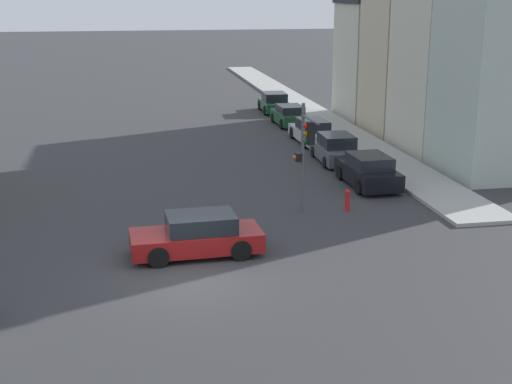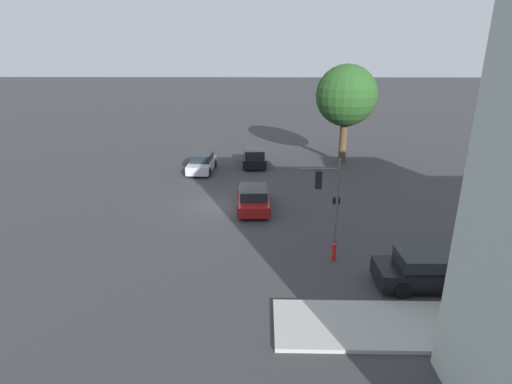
% 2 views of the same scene
% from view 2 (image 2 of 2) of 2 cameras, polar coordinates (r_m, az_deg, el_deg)
% --- Properties ---
extents(ground_plane, '(300.00, 300.00, 0.00)m').
position_cam_2_polar(ground_plane, '(26.05, -5.06, -2.02)').
color(ground_plane, '#333335').
extents(street_tree, '(5.26, 5.26, 8.60)m').
position_cam_2_polar(street_tree, '(36.19, 12.78, 13.23)').
color(street_tree, '#4C3823').
rests_on(street_tree, ground_plane).
extents(traffic_signal, '(0.61, 2.18, 4.53)m').
position_cam_2_polar(traffic_signal, '(20.29, 10.19, 0.30)').
color(traffic_signal, '#515456').
rests_on(traffic_signal, ground_plane).
extents(crossing_car_0, '(4.59, 2.16, 1.47)m').
position_cam_2_polar(crossing_car_0, '(25.31, -0.35, -0.90)').
color(crossing_car_0, maroon).
rests_on(crossing_car_0, ground_plane).
extents(crossing_car_1, '(4.24, 2.12, 1.51)m').
position_cam_2_polar(crossing_car_1, '(33.72, -7.73, 4.09)').
color(crossing_car_1, '#B7B7BC').
rests_on(crossing_car_1, ground_plane).
extents(crossing_car_2, '(4.02, 2.15, 1.51)m').
position_cam_2_polar(crossing_car_2, '(35.15, -0.23, 4.89)').
color(crossing_car_2, black).
rests_on(crossing_car_2, ground_plane).
extents(parked_car_0, '(2.07, 4.41, 1.53)m').
position_cam_2_polar(parked_car_0, '(18.59, 23.29, -10.30)').
color(parked_car_0, black).
rests_on(parked_car_0, ground_plane).
extents(fire_hydrant, '(0.22, 0.22, 0.92)m').
position_cam_2_polar(fire_hydrant, '(19.53, 11.06, -8.30)').
color(fire_hydrant, red).
rests_on(fire_hydrant, ground_plane).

